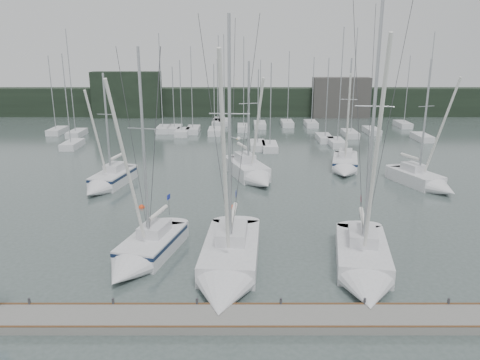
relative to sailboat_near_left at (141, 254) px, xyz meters
name	(u,v)px	position (x,y,z in m)	size (l,w,h in m)	color
ground	(239,272)	(5.71, -1.19, -0.54)	(160.00, 160.00, 0.00)	#42504C
dock	(239,319)	(5.71, -6.19, -0.34)	(24.00, 2.00, 0.40)	slate
far_treeline	(240,102)	(5.71, 60.81, 1.96)	(90.00, 4.00, 5.00)	black
far_building_left	(127,95)	(-14.29, 58.81, 3.46)	(12.00, 3.00, 8.00)	black
far_building_right	(341,98)	(23.71, 58.81, 2.96)	(10.00, 3.00, 7.00)	#3F3D3A
mast_forest	(245,130)	(6.51, 42.42, -0.06)	(54.17, 25.12, 14.76)	silver
sailboat_near_left	(141,254)	(0.00, 0.00, 0.00)	(4.43, 8.12, 13.14)	silver
sailboat_near_center	(227,269)	(5.08, -1.90, 0.00)	(3.84, 10.87, 14.97)	silver
sailboat_near_right	(364,269)	(12.57, -1.85, 0.01)	(4.46, 9.63, 15.58)	silver
sailboat_mid_a	(107,182)	(-6.17, 15.02, 0.04)	(3.83, 7.77, 10.83)	silver
sailboat_mid_c	(252,174)	(6.94, 17.70, 0.09)	(5.28, 9.03, 11.80)	silver
sailboat_mid_d	(345,165)	(16.46, 21.12, 0.02)	(4.15, 8.21, 11.94)	silver
sailboat_mid_e	(426,182)	(22.45, 15.06, 0.02)	(4.84, 7.65, 11.99)	silver
buoy_a	(232,208)	(5.14, 9.70, -0.54)	(0.51, 0.51, 0.51)	#EC3F15
buoy_c	(142,208)	(-2.00, 9.77, -0.54)	(0.50, 0.50, 0.50)	#EC3F15
seagull	(238,139)	(5.67, 2.14, 6.45)	(0.98, 0.54, 0.20)	white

